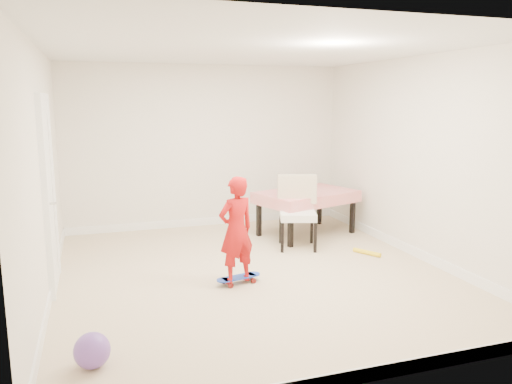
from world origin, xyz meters
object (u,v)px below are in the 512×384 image
object	(u,v)px
dining_table	(306,213)
skateboard	(239,280)
dining_chair	(298,213)
balloon	(92,350)
child	(236,233)

from	to	relation	value
dining_table	skateboard	bearing A→B (deg)	-151.52
dining_table	dining_chair	distance (m)	0.75
dining_table	skateboard	world-z (taller)	dining_table
balloon	child	bearing A→B (deg)	41.36
child	balloon	size ratio (longest dim) A/B	4.27
skateboard	child	bearing A→B (deg)	-148.48
dining_table	child	distance (m)	2.38
skateboard	child	xyz separation A→B (m)	(-0.03, -0.03, 0.56)
dining_chair	balloon	distance (m)	3.71
dining_table	balloon	size ratio (longest dim) A/B	5.18
dining_table	skateboard	distance (m)	2.34
dining_table	balloon	world-z (taller)	dining_table
dining_table	child	xyz separation A→B (m)	(-1.60, -1.74, 0.26)
dining_chair	child	size ratio (longest dim) A/B	0.84
dining_chair	dining_table	bearing A→B (deg)	74.99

